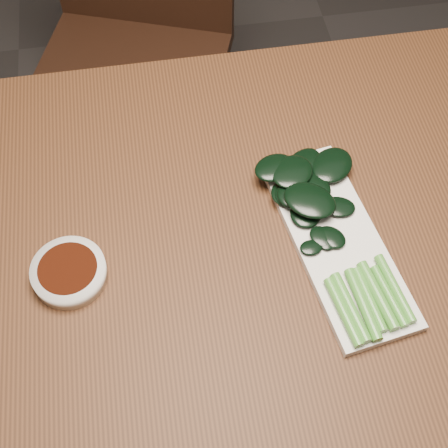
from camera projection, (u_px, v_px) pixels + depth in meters
ground at (235, 392)px, 1.57m from camera, size 6.00×6.00×0.00m
table at (242, 265)px, 0.99m from camera, size 1.40×0.80×0.75m
chair_far at (133, 42)px, 1.53m from camera, size 0.58×0.58×0.89m
sauce_bowl at (69, 272)px, 0.89m from camera, size 0.11×0.11×0.03m
serving_plate at (337, 242)px, 0.92m from camera, size 0.17×0.35×0.01m
gai_lan at (319, 212)px, 0.93m from camera, size 0.18×0.35×0.03m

